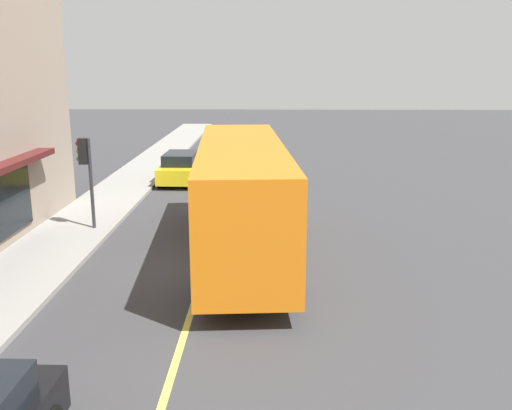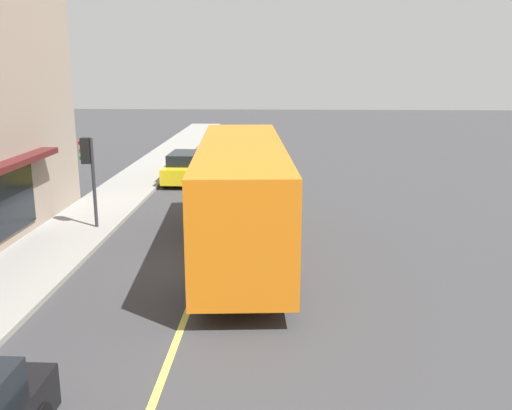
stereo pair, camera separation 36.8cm
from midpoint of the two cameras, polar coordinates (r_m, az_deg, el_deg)
The scene contains 6 objects.
ground at distance 16.88m, azimuth -5.78°, elevation -6.37°, with size 120.00×120.00×0.00m, color #38383A.
sidewalk at distance 18.18m, azimuth -21.92°, elevation -5.60°, with size 80.00×2.78×0.15m, color gray.
lane_centre_stripe at distance 16.88m, azimuth -5.78°, elevation -6.35°, with size 36.00×0.16×0.01m, color #D8D14C.
bus at distance 17.56m, azimuth -2.07°, elevation 1.26°, with size 11.28×3.30×3.50m.
traffic_light at distance 20.78m, azimuth -17.18°, elevation 4.16°, with size 0.30×0.52×3.20m.
car_yellow at distance 29.08m, azimuth -7.84°, elevation 3.71°, with size 4.33×1.92×1.52m.
Camera 1 is at (-15.72, -1.84, 5.84)m, focal length 40.02 mm.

